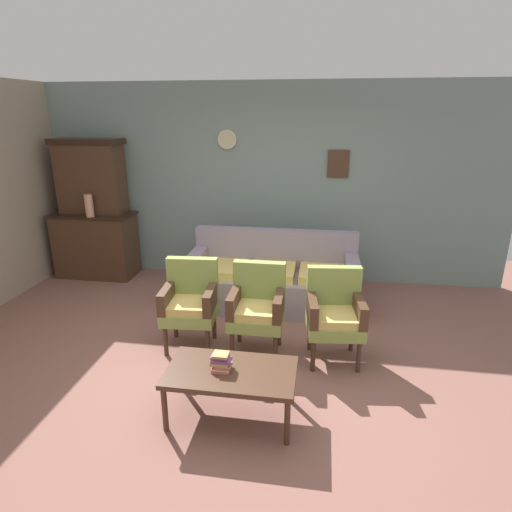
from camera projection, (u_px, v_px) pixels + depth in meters
The scene contains 11 objects.
ground_plane at pixel (234, 377), 3.92m from camera, with size 7.68×7.68×0.00m, color #84564C.
wall_back_with_decor at pixel (271, 184), 5.95m from camera, with size 6.40×0.09×2.70m.
side_cabinet at pixel (96, 245), 6.25m from camera, with size 1.16×0.55×0.93m.
cabinet_upper_hutch at pixel (91, 176), 6.01m from camera, with size 0.99×0.38×1.03m.
vase_on_cabinet at pixel (89, 206), 5.86m from camera, with size 0.11×0.11×0.31m, color tan.
floral_couch at pixel (273, 280), 5.31m from camera, with size 2.05×0.80×0.90m.
armchair_near_cabinet at pixel (190, 300), 4.33m from camera, with size 0.56×0.53×0.90m.
armchair_near_couch_end at pixel (257, 305), 4.21m from camera, with size 0.52×0.49×0.90m.
armchair_by_doorway at pixel (335, 312), 4.08m from camera, with size 0.57×0.55×0.90m.
coffee_table at pixel (231, 375), 3.31m from camera, with size 1.00×0.56×0.42m.
book_stack_on_table at pixel (221, 362), 3.28m from camera, with size 0.16×0.13×0.13m.
Camera 1 is at (0.71, -3.29, 2.31)m, focal length 30.07 mm.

